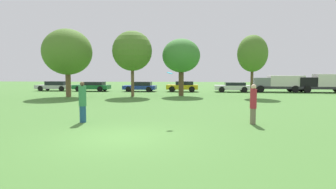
% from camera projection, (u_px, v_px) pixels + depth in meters
% --- Properties ---
extents(ground_plane, '(120.00, 120.00, 0.00)m').
position_uv_depth(ground_plane, '(120.00, 137.00, 9.98)').
color(ground_plane, '#477A33').
extents(person_thrower, '(0.35, 0.35, 1.92)m').
position_uv_depth(person_thrower, '(83.00, 102.00, 12.93)').
color(person_thrower, navy).
rests_on(person_thrower, ground).
extents(person_catcher, '(0.30, 0.30, 1.83)m').
position_uv_depth(person_catcher, '(253.00, 104.00, 12.46)').
color(person_catcher, '#726651').
rests_on(person_catcher, ground).
extents(frisbee, '(0.28, 0.27, 0.11)m').
position_uv_depth(frisbee, '(170.00, 73.00, 12.55)').
color(frisbee, '#19B2D8').
extents(tree_0, '(4.69, 4.69, 6.54)m').
position_uv_depth(tree_0, '(67.00, 52.00, 26.41)').
color(tree_0, brown).
rests_on(tree_0, ground).
extents(tree_1, '(3.90, 3.90, 6.41)m').
position_uv_depth(tree_1, '(132.00, 51.00, 26.78)').
color(tree_1, brown).
rests_on(tree_1, ground).
extents(tree_2, '(3.82, 3.82, 5.75)m').
position_uv_depth(tree_2, '(181.00, 56.00, 27.65)').
color(tree_2, brown).
rests_on(tree_2, ground).
extents(tree_3, '(2.82, 2.82, 5.89)m').
position_uv_depth(tree_3, '(252.00, 54.00, 25.84)').
color(tree_3, brown).
rests_on(tree_3, ground).
extents(parked_car_silver, '(4.65, 1.99, 1.23)m').
position_uv_depth(parked_car_silver, '(55.00, 86.00, 35.51)').
color(parked_car_silver, '#B2B2B7').
rests_on(parked_car_silver, ground).
extents(parked_car_green, '(4.59, 2.09, 1.20)m').
position_uv_depth(parked_car_green, '(92.00, 86.00, 34.65)').
color(parked_car_green, '#196633').
rests_on(parked_car_green, ground).
extents(parked_car_blue, '(4.15, 1.99, 1.22)m').
position_uv_depth(parked_car_blue, '(141.00, 86.00, 34.18)').
color(parked_car_blue, '#1E389E').
rests_on(parked_car_blue, ground).
extents(parked_car_yellow, '(3.93, 2.03, 1.28)m').
position_uv_depth(parked_car_yellow, '(183.00, 86.00, 33.79)').
color(parked_car_yellow, gold).
rests_on(parked_car_yellow, ground).
extents(parked_car_white, '(4.33, 2.20, 1.17)m').
position_uv_depth(parked_car_white, '(233.00, 87.00, 33.29)').
color(parked_car_white, silver).
rests_on(parked_car_white, ground).
extents(delivery_truck_grey, '(6.42, 2.38, 1.99)m').
position_uv_depth(delivery_truck_grey, '(278.00, 83.00, 33.19)').
color(delivery_truck_grey, '#2D2D33').
rests_on(delivery_truck_grey, ground).
extents(delivery_truck_black, '(6.62, 2.40, 2.17)m').
position_uv_depth(delivery_truck_black, '(326.00, 82.00, 32.44)').
color(delivery_truck_black, '#2D2D33').
rests_on(delivery_truck_black, ground).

